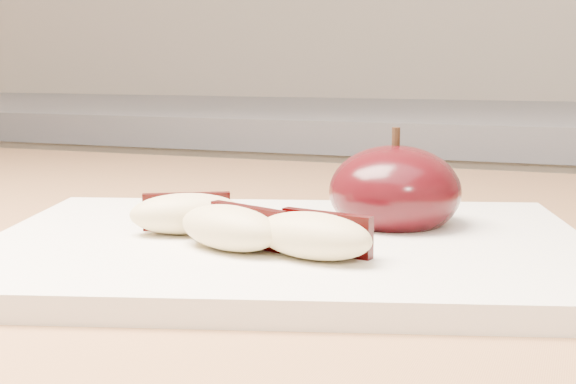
% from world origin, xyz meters
% --- Properties ---
extents(cutting_board, '(0.38, 0.32, 0.01)m').
position_xyz_m(cutting_board, '(-0.08, 0.40, 0.91)').
color(cutting_board, silver).
rests_on(cutting_board, island_counter).
extents(apple_half, '(0.08, 0.08, 0.07)m').
position_xyz_m(apple_half, '(-0.03, 0.45, 0.93)').
color(apple_half, black).
rests_on(apple_half, cutting_board).
extents(apple_wedge_a, '(0.07, 0.06, 0.02)m').
position_xyz_m(apple_wedge_a, '(-0.13, 0.38, 0.92)').
color(apple_wedge_a, '#CFBA83').
rests_on(apple_wedge_a, cutting_board).
extents(apple_wedge_b, '(0.07, 0.05, 0.02)m').
position_xyz_m(apple_wedge_b, '(-0.09, 0.36, 0.92)').
color(apple_wedge_b, '#CFBA83').
rests_on(apple_wedge_b, cutting_board).
extents(apple_wedge_c, '(0.07, 0.04, 0.02)m').
position_xyz_m(apple_wedge_c, '(-0.05, 0.35, 0.92)').
color(apple_wedge_c, '#CFBA83').
rests_on(apple_wedge_c, cutting_board).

